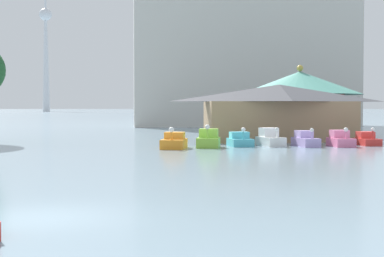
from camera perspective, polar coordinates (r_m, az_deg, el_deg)
ground_plane at (r=16.61m, az=-14.76°, el=-8.67°), size 2000.00×2000.00×0.00m
pedal_boat_orange at (r=42.45m, az=-1.82°, el=-1.35°), size 2.30×3.17×1.66m
pedal_boat_lime at (r=43.35m, az=1.68°, el=-1.17°), size 2.13×2.53×1.80m
pedal_boat_cyan at (r=45.12m, az=4.86°, el=-1.21°), size 1.84×2.53×1.54m
pedal_boat_white at (r=45.64m, az=7.88°, el=-1.04°), size 1.99×3.04×1.54m
pedal_boat_lavender at (r=45.60m, az=11.36°, el=-1.15°), size 1.62×3.06×1.49m
pedal_boat_pink at (r=46.22m, az=14.76°, el=-1.12°), size 1.53×2.70×1.55m
pedal_boat_red at (r=48.34m, az=17.22°, el=-1.10°), size 1.44×2.68×1.48m
boathouse at (r=52.27m, az=8.80°, el=1.71°), size 14.36×6.11×5.18m
green_roof_pavilion at (r=62.71m, az=10.83°, el=3.05°), size 13.51×13.51×7.71m
background_building_block at (r=95.26m, az=5.17°, el=8.36°), size 36.89×13.60×26.75m
distant_broadcast_tower at (r=425.65m, az=-14.57°, el=9.76°), size 9.03×9.03×149.74m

